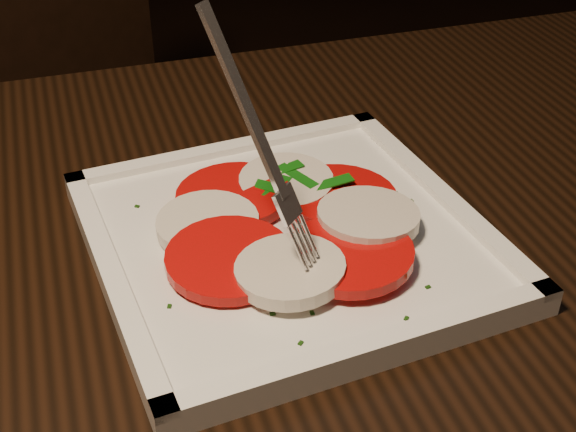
{
  "coord_description": "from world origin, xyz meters",
  "views": [
    {
      "loc": [
        -0.32,
        -0.64,
        1.11
      ],
      "look_at": [
        -0.12,
        -0.21,
        0.78
      ],
      "focal_mm": 50.0,
      "sensor_mm": 36.0,
      "label": 1
    }
  ],
  "objects_px": {
    "fork": "(246,136)",
    "chair": "(81,118)",
    "plate": "(288,241)",
    "table": "(368,365)"
  },
  "relations": [
    {
      "from": "chair",
      "to": "plate",
      "type": "xyz_separation_m",
      "value": [
        0.03,
        -0.7,
        0.22
      ]
    },
    {
      "from": "chair",
      "to": "fork",
      "type": "xyz_separation_m",
      "value": [
        -0.01,
        -0.72,
        0.33
      ]
    },
    {
      "from": "table",
      "to": "chair",
      "type": "distance_m",
      "value": 0.75
    },
    {
      "from": "fork",
      "to": "chair",
      "type": "bearing_deg",
      "value": 52.79
    },
    {
      "from": "table",
      "to": "fork",
      "type": "relative_size",
      "value": 7.88
    },
    {
      "from": "chair",
      "to": "plate",
      "type": "bearing_deg",
      "value": -109.3
    },
    {
      "from": "table",
      "to": "plate",
      "type": "height_order",
      "value": "plate"
    },
    {
      "from": "table",
      "to": "plate",
      "type": "relative_size",
      "value": 4.72
    },
    {
      "from": "chair",
      "to": "plate",
      "type": "distance_m",
      "value": 0.73
    },
    {
      "from": "plate",
      "to": "chair",
      "type": "bearing_deg",
      "value": 92.49
    }
  ]
}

